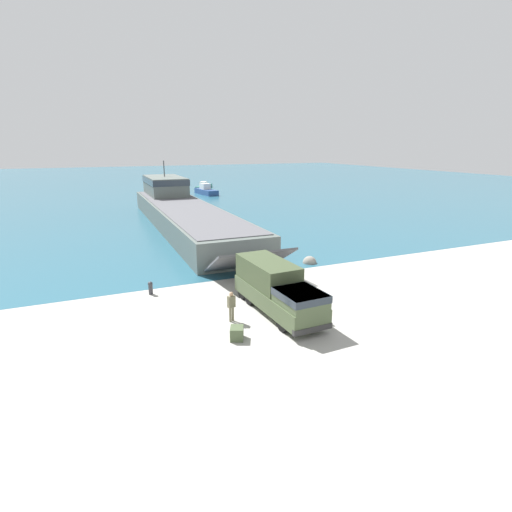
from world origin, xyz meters
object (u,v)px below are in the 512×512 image
moored_boat_b (204,186)px  cargo_crate (237,333)px  military_truck (277,288)px  landing_craft (181,209)px  moored_boat_a (206,191)px  mooring_bollard (151,287)px  soldier_on_ramp (231,304)px

moored_boat_b → cargo_crate: size_ratio=10.12×
military_truck → moored_boat_b: 74.43m
landing_craft → moored_boat_a: 32.54m
military_truck → moored_boat_b: (16.64, 72.54, -0.96)m
moored_boat_b → mooring_bollard: (-23.33, -66.41, -0.05)m
mooring_bollard → military_truck: bearing=-42.5°
moored_boat_a → cargo_crate: moored_boat_a is taller
cargo_crate → soldier_on_ramp: bearing=76.8°
soldier_on_ramp → cargo_crate: bearing=-27.4°
military_truck → cargo_crate: military_truck is taller
soldier_on_ramp → mooring_bollard: (-3.63, 6.39, -0.56)m
moored_boat_a → moored_boat_b: (2.87, 11.31, -0.19)m
military_truck → moored_boat_b: military_truck is taller
soldier_on_ramp → cargo_crate: (-0.52, -2.23, -0.72)m
moored_boat_b → cargo_crate: bearing=-73.7°
military_truck → cargo_crate: bearing=-57.6°
moored_boat_b → mooring_bollard: 70.39m
cargo_crate → moored_boat_a: bearing=74.8°
military_truck → cargo_crate: size_ratio=9.76×
soldier_on_ramp → moored_boat_b: 75.42m
moored_boat_a → cargo_crate: size_ratio=9.47×
military_truck → soldier_on_ramp: 3.11m
landing_craft → moored_boat_b: size_ratio=5.21×
landing_craft → military_truck: (-1.39, -31.16, -0.40)m
military_truck → mooring_bollard: military_truck is taller
soldier_on_ramp → military_truck: bearing=80.6°
moored_boat_b → cargo_crate: 77.71m
moored_boat_a → landing_craft: bearing=60.9°
moored_boat_a → mooring_bollard: size_ratio=8.44×
soldier_on_ramp → mooring_bollard: 7.37m
mooring_bollard → cargo_crate: 9.17m
moored_boat_b → mooring_bollard: moored_boat_b is taller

